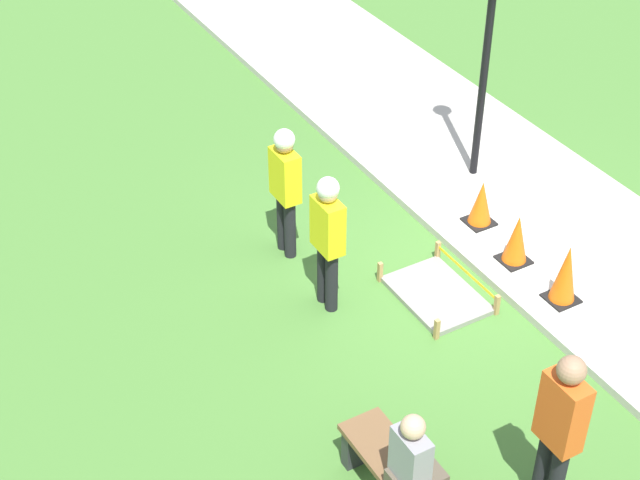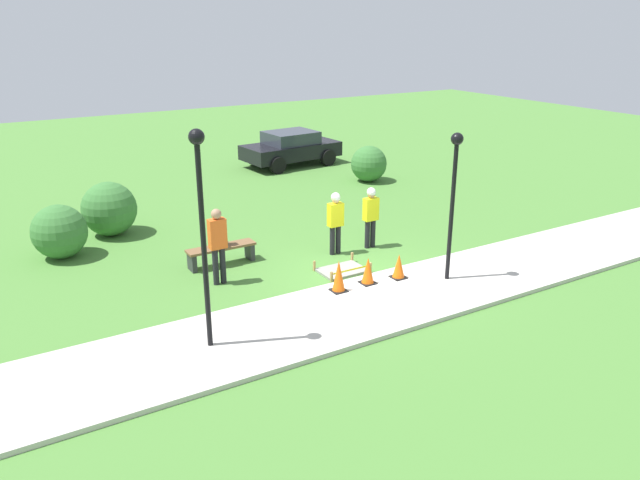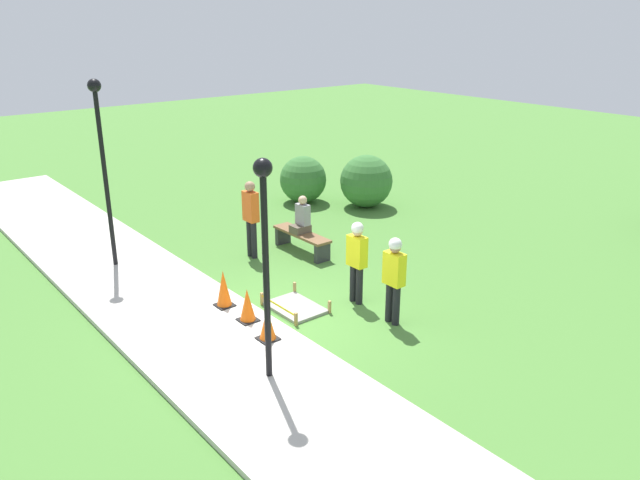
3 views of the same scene
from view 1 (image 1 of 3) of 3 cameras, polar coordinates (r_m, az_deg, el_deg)
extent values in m
plane|color=#477A33|center=(11.63, 8.75, -1.68)|extent=(60.00, 60.00, 0.00)
cube|color=#BCB7AD|center=(12.35, 13.76, 0.47)|extent=(28.00, 2.69, 0.10)
cube|color=gray|center=(11.16, 6.80, -3.19)|extent=(1.13, 0.81, 0.06)
cube|color=tan|center=(10.97, 10.25, -3.74)|extent=(0.05, 0.05, 0.26)
cube|color=tan|center=(11.64, 6.86, -0.63)|extent=(0.05, 0.05, 0.26)
cube|color=tan|center=(10.57, 6.81, -5.18)|extent=(0.05, 0.05, 0.26)
cube|color=tan|center=(11.27, 3.52, -1.87)|extent=(0.05, 0.05, 0.26)
cube|color=yellow|center=(11.26, 8.54, -1.88)|extent=(1.13, 0.00, 0.04)
cube|color=black|center=(11.24, 13.84, -3.32)|extent=(0.34, 0.34, 0.02)
cone|color=orange|center=(11.01, 14.12, -1.85)|extent=(0.29, 0.29, 0.71)
cube|color=black|center=(11.67, 11.20, -1.13)|extent=(0.34, 0.34, 0.02)
cone|color=orange|center=(11.49, 11.38, 0.11)|extent=(0.29, 0.29, 0.61)
cube|color=black|center=(12.22, 9.23, 1.06)|extent=(0.34, 0.34, 0.02)
cone|color=orange|center=(12.05, 9.37, 2.20)|extent=(0.29, 0.29, 0.57)
cube|color=#2D2D33|center=(9.27, 2.51, -11.72)|extent=(0.12, 0.40, 0.44)
cube|color=brown|center=(8.55, 5.62, -13.71)|extent=(0.34, 0.44, 0.18)
cube|color=gray|center=(8.26, 5.30, -12.44)|extent=(0.36, 0.20, 0.50)
sphere|color=tan|center=(7.99, 5.44, -10.78)|extent=(0.21, 0.21, 0.21)
cylinder|color=black|center=(11.48, -1.76, 0.66)|extent=(0.14, 0.14, 0.78)
cylinder|color=black|center=(11.61, -2.18, 1.12)|extent=(0.14, 0.14, 0.78)
cube|color=yellow|center=(11.14, -2.04, 3.79)|extent=(0.40, 0.22, 0.62)
sphere|color=#A37A5B|center=(10.92, -2.09, 5.61)|extent=(0.21, 0.21, 0.21)
sphere|color=white|center=(10.89, -2.10, 5.87)|extent=(0.24, 0.24, 0.24)
cylinder|color=black|center=(10.70, 0.68, -2.41)|extent=(0.14, 0.14, 0.78)
cylinder|color=black|center=(10.82, 0.20, -1.89)|extent=(0.14, 0.14, 0.78)
cube|color=yellow|center=(10.34, 0.45, 0.86)|extent=(0.40, 0.22, 0.62)
sphere|color=tan|center=(10.10, 0.47, 2.76)|extent=(0.21, 0.21, 0.21)
sphere|color=white|center=(10.07, 0.47, 3.04)|extent=(0.24, 0.24, 0.24)
cylinder|color=black|center=(8.98, 12.80, -12.86)|extent=(0.14, 0.14, 0.89)
cube|color=#E55B1E|center=(8.36, 13.94, -9.68)|extent=(0.40, 0.22, 0.71)
sphere|color=#A37A5B|center=(8.03, 14.43, -7.34)|extent=(0.24, 0.24, 0.24)
cylinder|color=black|center=(12.38, 9.60, 10.21)|extent=(0.10, 0.10, 3.23)
camera|label=2|loc=(17.36, 66.34, 11.98)|focal=35.00mm
camera|label=3|loc=(19.66, 8.90, 31.51)|focal=35.00mm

